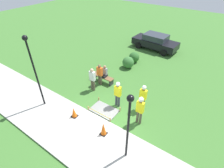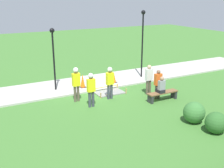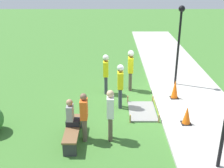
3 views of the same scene
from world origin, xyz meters
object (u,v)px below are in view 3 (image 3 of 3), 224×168
object	(u,v)px
traffic_cone_far_patch	(175,89)
bystander_in_orange_shirt	(84,114)
worker_assistant	(106,71)
park_bench	(73,131)
traffic_cone_near_patch	(187,115)
worker_trainee	(131,67)
worker_supervisor	(120,82)
lamppost_near	(180,34)
person_seated_on_bench	(71,115)
bystander_in_gray_shirt	(110,112)

from	to	relation	value
traffic_cone_far_patch	bystander_in_orange_shirt	bearing A→B (deg)	130.28
worker_assistant	park_bench	bearing A→B (deg)	165.27
traffic_cone_near_patch	bystander_in_orange_shirt	bearing A→B (deg)	103.48
worker_trainee	bystander_in_orange_shirt	bearing A→B (deg)	157.21
park_bench	worker_supervisor	world-z (taller)	worker_supervisor
bystander_in_orange_shirt	lamppost_near	xyz separation A→B (m)	(4.53, -3.85, 1.57)
lamppost_near	worker_trainee	bearing A→B (deg)	102.71
bystander_in_orange_shirt	lamppost_near	bearing A→B (deg)	-40.39
traffic_cone_near_patch	traffic_cone_far_patch	xyz separation A→B (m)	(2.12, -0.02, 0.08)
person_seated_on_bench	worker_assistant	world-z (taller)	worker_assistant
traffic_cone_far_patch	park_bench	size ratio (longest dim) A/B	0.45
traffic_cone_near_patch	lamppost_near	xyz separation A→B (m)	(3.70, -0.39, 2.06)
traffic_cone_near_patch	worker_assistant	world-z (taller)	worker_assistant
traffic_cone_far_patch	worker_assistant	xyz separation A→B (m)	(0.72, 2.87, 0.56)
park_bench	bystander_in_gray_shirt	bearing A→B (deg)	-86.01
worker_trainee	person_seated_on_bench	bearing A→B (deg)	151.69
traffic_cone_near_patch	park_bench	xyz separation A→B (m)	(-0.89, 3.83, -0.08)
park_bench	bystander_in_gray_shirt	size ratio (longest dim) A/B	1.03
traffic_cone_near_patch	worker_trainee	world-z (taller)	worker_trainee
park_bench	bystander_in_orange_shirt	xyz separation A→B (m)	(0.06, -0.37, 0.57)
traffic_cone_near_patch	person_seated_on_bench	world-z (taller)	person_seated_on_bench
bystander_in_orange_shirt	bystander_in_gray_shirt	distance (m)	0.82
park_bench	worker_supervisor	xyz separation A→B (m)	(2.36, -1.57, 0.72)
park_bench	lamppost_near	xyz separation A→B (m)	(4.59, -4.22, 2.13)
worker_assistant	worker_trainee	world-z (taller)	worker_trainee
person_seated_on_bench	bystander_in_gray_shirt	world-z (taller)	bystander_in_gray_shirt
worker_trainee	lamppost_near	world-z (taller)	lamppost_near
traffic_cone_far_patch	lamppost_near	distance (m)	2.56
worker_trainee	bystander_in_gray_shirt	size ratio (longest dim) A/B	1.08
worker_trainee	worker_supervisor	bearing A→B (deg)	163.87
worker_assistant	lamppost_near	xyz separation A→B (m)	(0.85, -3.24, 1.42)
traffic_cone_far_patch	lamppost_near	bearing A→B (deg)	-13.15
worker_assistant	bystander_in_gray_shirt	bearing A→B (deg)	-176.74
worker_assistant	worker_supervisor	bearing A→B (deg)	-156.90
traffic_cone_near_patch	bystander_in_orange_shirt	size ratio (longest dim) A/B	0.40
traffic_cone_far_patch	worker_trainee	world-z (taller)	worker_trainee
park_bench	worker_trainee	xyz separation A→B (m)	(4.10, -2.07, 0.78)
person_seated_on_bench	bystander_in_orange_shirt	bearing A→B (deg)	-103.94
lamppost_near	traffic_cone_near_patch	bearing A→B (deg)	173.96
traffic_cone_near_patch	worker_trainee	size ratio (longest dim) A/B	0.35
worker_supervisor	traffic_cone_far_patch	bearing A→B (deg)	-74.14
person_seated_on_bench	lamppost_near	xyz separation A→B (m)	(4.42, -4.27, 1.64)
worker_trainee	park_bench	bearing A→B (deg)	153.23
traffic_cone_far_patch	park_bench	xyz separation A→B (m)	(-3.01, 3.86, -0.15)
worker_assistant	traffic_cone_near_patch	bearing A→B (deg)	-134.94
worker_supervisor	worker_trainee	size ratio (longest dim) A/B	0.96
traffic_cone_near_patch	worker_supervisor	xyz separation A→B (m)	(1.47, 2.27, 0.65)
person_seated_on_bench	bystander_in_gray_shirt	bearing A→B (deg)	-93.82
traffic_cone_far_patch	worker_trainee	bearing A→B (deg)	58.63
traffic_cone_near_patch	worker_assistant	xyz separation A→B (m)	(2.85, 2.85, 0.64)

